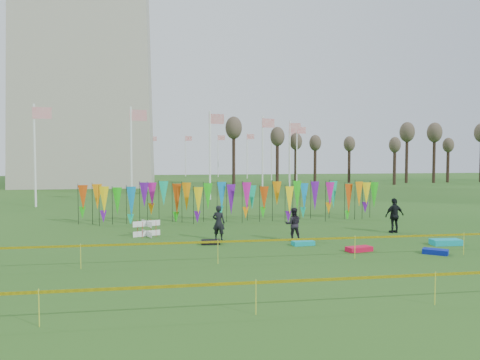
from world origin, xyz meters
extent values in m
plane|color=#1E4A14|center=(0.00, 0.00, 0.00)|extent=(160.00, 160.00, 0.00)
cylinder|color=white|center=(14.00, 48.00, 4.00)|extent=(0.16, 0.16, 8.00)
plane|color=#B5131F|center=(14.60, 48.00, 7.30)|extent=(1.40, 0.00, 1.40)
cylinder|color=white|center=(13.05, 55.25, 4.00)|extent=(0.16, 0.16, 8.00)
plane|color=#B5131F|center=(13.65, 55.25, 7.30)|extent=(1.40, 0.00, 1.40)
cylinder|color=white|center=(10.25, 62.00, 4.00)|extent=(0.16, 0.16, 8.00)
plane|color=#B5131F|center=(10.85, 62.00, 7.30)|extent=(1.40, 0.00, 1.40)
cylinder|color=white|center=(5.80, 67.80, 4.00)|extent=(0.16, 0.16, 8.00)
plane|color=#B5131F|center=(6.40, 67.80, 7.30)|extent=(1.40, 0.00, 1.40)
cylinder|color=white|center=(0.00, 72.25, 4.00)|extent=(0.16, 0.16, 8.00)
plane|color=#B5131F|center=(0.60, 72.25, 7.30)|extent=(1.40, 0.00, 1.40)
cylinder|color=white|center=(-6.75, 75.05, 4.00)|extent=(0.16, 0.16, 8.00)
plane|color=#B5131F|center=(-6.15, 75.05, 7.30)|extent=(1.40, 0.00, 1.40)
cylinder|color=white|center=(-14.00, 76.00, 4.00)|extent=(0.16, 0.16, 8.00)
plane|color=#B5131F|center=(-13.40, 76.00, 7.30)|extent=(1.40, 0.00, 1.40)
cylinder|color=white|center=(-21.25, 75.05, 4.00)|extent=(0.16, 0.16, 8.00)
plane|color=#B5131F|center=(-20.65, 75.05, 7.30)|extent=(1.40, 0.00, 1.40)
cylinder|color=white|center=(-28.00, 72.25, 4.00)|extent=(0.16, 0.16, 8.00)
plane|color=#B5131F|center=(-27.40, 72.25, 7.30)|extent=(1.40, 0.00, 1.40)
cylinder|color=white|center=(-14.00, 20.00, 4.00)|extent=(0.16, 0.16, 8.00)
plane|color=#B5131F|center=(-13.40, 20.00, 7.30)|extent=(1.40, 0.00, 1.40)
cylinder|color=white|center=(-6.75, 20.95, 4.00)|extent=(0.16, 0.16, 8.00)
plane|color=#B5131F|center=(-6.15, 20.95, 7.30)|extent=(1.40, 0.00, 1.40)
cylinder|color=white|center=(0.00, 23.75, 4.00)|extent=(0.16, 0.16, 8.00)
plane|color=#B5131F|center=(0.60, 23.75, 7.30)|extent=(1.40, 0.00, 1.40)
cylinder|color=white|center=(5.80, 28.20, 4.00)|extent=(0.16, 0.16, 8.00)
plane|color=#B5131F|center=(6.40, 28.20, 7.30)|extent=(1.40, 0.00, 1.40)
cylinder|color=white|center=(10.25, 34.00, 4.00)|extent=(0.16, 0.16, 8.00)
plane|color=#B5131F|center=(10.85, 34.00, 7.30)|extent=(1.40, 0.00, 1.40)
cylinder|color=white|center=(13.05, 40.75, 4.00)|extent=(0.16, 0.16, 8.00)
plane|color=#B5131F|center=(13.65, 40.75, 7.30)|extent=(1.40, 0.00, 1.40)
cylinder|color=black|center=(-9.00, 9.44, 1.18)|extent=(0.03, 0.03, 2.36)
cone|color=#C9430B|center=(-8.72, 9.44, 1.48)|extent=(0.64, 0.64, 1.60)
cylinder|color=black|center=(-8.33, 9.44, 1.18)|extent=(0.03, 0.03, 2.36)
cone|color=orange|center=(-8.05, 9.44, 1.48)|extent=(0.64, 0.64, 1.60)
cylinder|color=black|center=(-7.67, 9.44, 1.18)|extent=(0.03, 0.03, 2.36)
cone|color=yellow|center=(-7.39, 9.44, 1.48)|extent=(0.64, 0.64, 1.60)
cylinder|color=black|center=(-7.00, 9.44, 1.18)|extent=(0.03, 0.03, 2.36)
cone|color=#1EBF15|center=(-6.72, 9.44, 1.48)|extent=(0.64, 0.64, 1.60)
cylinder|color=black|center=(-6.33, 9.44, 1.18)|extent=(0.03, 0.03, 2.36)
cone|color=#0B7FC4|center=(-6.05, 9.44, 1.48)|extent=(0.64, 0.64, 1.60)
cylinder|color=black|center=(-5.67, 9.44, 1.18)|extent=(0.03, 0.03, 2.36)
cone|color=#611198|center=(-5.39, 9.44, 1.48)|extent=(0.64, 0.64, 1.60)
cylinder|color=black|center=(-5.00, 9.44, 1.18)|extent=(0.03, 0.03, 2.36)
cone|color=#C41592|center=(-4.72, 9.44, 1.48)|extent=(0.64, 0.64, 1.60)
cylinder|color=black|center=(-4.33, 9.44, 1.18)|extent=(0.03, 0.03, 2.36)
cone|color=#0BB080|center=(-4.05, 9.44, 1.48)|extent=(0.64, 0.64, 1.60)
cylinder|color=black|center=(-3.67, 9.44, 1.18)|extent=(0.03, 0.03, 2.36)
cone|color=#C9430B|center=(-3.39, 9.44, 1.48)|extent=(0.64, 0.64, 1.60)
cylinder|color=black|center=(-3.00, 9.44, 1.18)|extent=(0.03, 0.03, 2.36)
cone|color=orange|center=(-2.72, 9.44, 1.48)|extent=(0.64, 0.64, 1.60)
cylinder|color=black|center=(-2.33, 9.44, 1.18)|extent=(0.03, 0.03, 2.36)
cone|color=yellow|center=(-2.05, 9.44, 1.48)|extent=(0.64, 0.64, 1.60)
cylinder|color=black|center=(-1.67, 9.44, 1.18)|extent=(0.03, 0.03, 2.36)
cone|color=#1EBF15|center=(-1.39, 9.44, 1.48)|extent=(0.64, 0.64, 1.60)
cylinder|color=black|center=(-1.00, 9.44, 1.18)|extent=(0.03, 0.03, 2.36)
cone|color=#0B7FC4|center=(-0.72, 9.44, 1.48)|extent=(0.64, 0.64, 1.60)
cylinder|color=black|center=(-0.33, 9.44, 1.18)|extent=(0.03, 0.03, 2.36)
cone|color=#611198|center=(-0.05, 9.44, 1.48)|extent=(0.64, 0.64, 1.60)
cylinder|color=black|center=(0.33, 9.44, 1.18)|extent=(0.03, 0.03, 2.36)
cone|color=#C41592|center=(0.61, 9.44, 1.48)|extent=(0.64, 0.64, 1.60)
cylinder|color=black|center=(1.00, 9.44, 1.18)|extent=(0.03, 0.03, 2.36)
cone|color=#0BB080|center=(1.28, 9.44, 1.48)|extent=(0.64, 0.64, 1.60)
cylinder|color=black|center=(1.67, 9.44, 1.18)|extent=(0.03, 0.03, 2.36)
cone|color=#C9430B|center=(1.95, 9.44, 1.48)|extent=(0.64, 0.64, 1.60)
cylinder|color=black|center=(2.33, 9.44, 1.18)|extent=(0.03, 0.03, 2.36)
cone|color=orange|center=(2.61, 9.44, 1.48)|extent=(0.64, 0.64, 1.60)
cylinder|color=black|center=(3.00, 9.44, 1.18)|extent=(0.03, 0.03, 2.36)
cone|color=yellow|center=(3.28, 9.44, 1.48)|extent=(0.64, 0.64, 1.60)
cylinder|color=black|center=(3.67, 9.44, 1.18)|extent=(0.03, 0.03, 2.36)
cone|color=#1EBF15|center=(3.95, 9.44, 1.48)|extent=(0.64, 0.64, 1.60)
cylinder|color=black|center=(4.33, 9.44, 1.18)|extent=(0.03, 0.03, 2.36)
cone|color=#0B7FC4|center=(4.61, 9.44, 1.48)|extent=(0.64, 0.64, 1.60)
cylinder|color=black|center=(5.00, 9.44, 1.18)|extent=(0.03, 0.03, 2.36)
cone|color=#611198|center=(5.28, 9.44, 1.48)|extent=(0.64, 0.64, 1.60)
cylinder|color=black|center=(5.67, 9.44, 1.18)|extent=(0.03, 0.03, 2.36)
cone|color=#C41592|center=(5.95, 9.44, 1.48)|extent=(0.64, 0.64, 1.60)
cylinder|color=black|center=(6.33, 9.44, 1.18)|extent=(0.03, 0.03, 2.36)
cone|color=#0BB080|center=(6.61, 9.44, 1.48)|extent=(0.64, 0.64, 1.60)
cylinder|color=black|center=(7.00, 9.44, 1.18)|extent=(0.03, 0.03, 2.36)
cone|color=#C9430B|center=(7.28, 9.44, 1.48)|extent=(0.64, 0.64, 1.60)
cylinder|color=black|center=(7.67, 9.44, 1.18)|extent=(0.03, 0.03, 2.36)
cone|color=orange|center=(7.95, 9.44, 1.48)|extent=(0.64, 0.64, 1.60)
cylinder|color=black|center=(8.33, 9.44, 1.18)|extent=(0.03, 0.03, 2.36)
cone|color=yellow|center=(8.61, 9.44, 1.48)|extent=(0.64, 0.64, 1.60)
cylinder|color=black|center=(9.00, 9.44, 1.18)|extent=(0.03, 0.03, 2.36)
cone|color=#1EBF15|center=(9.28, 9.44, 1.48)|extent=(0.64, 0.64, 1.60)
cube|color=yellow|center=(0.00, -1.36, 0.82)|extent=(26.00, 0.01, 0.08)
cylinder|color=#CDD62F|center=(-7.00, -1.36, 0.45)|extent=(0.02, 0.02, 0.90)
cylinder|color=#CDD62F|center=(-2.00, -1.36, 0.45)|extent=(0.02, 0.02, 0.90)
cylinder|color=#CDD62F|center=(3.00, -1.36, 0.45)|extent=(0.02, 0.02, 0.90)
cylinder|color=#CDD62F|center=(8.00, -1.36, 0.45)|extent=(0.02, 0.02, 0.90)
cube|color=yellow|center=(0.00, -7.03, 0.82)|extent=(26.00, 0.01, 0.08)
cylinder|color=#CDD62F|center=(-7.00, -7.03, 0.45)|extent=(0.02, 0.02, 0.90)
cylinder|color=#CDD62F|center=(-2.00, -7.03, 0.45)|extent=(0.02, 0.02, 0.90)
cylinder|color=#CDD62F|center=(3.00, -7.03, 0.45)|extent=(0.02, 0.02, 0.90)
cylinder|color=#34231A|center=(6.00, 44.00, 3.20)|extent=(0.44, 0.44, 6.40)
ellipsoid|color=brown|center=(6.00, 44.00, 6.56)|extent=(1.92, 1.92, 2.56)
cylinder|color=#34231A|center=(10.00, 44.00, 3.20)|extent=(0.44, 0.44, 6.40)
ellipsoid|color=brown|center=(10.00, 44.00, 6.56)|extent=(1.92, 1.92, 2.56)
cylinder|color=#34231A|center=(14.00, 44.00, 3.20)|extent=(0.44, 0.44, 6.40)
ellipsoid|color=brown|center=(14.00, 44.00, 6.56)|extent=(1.92, 1.92, 2.56)
cylinder|color=#34231A|center=(18.00, 44.00, 3.20)|extent=(0.44, 0.44, 6.40)
ellipsoid|color=brown|center=(18.00, 44.00, 6.56)|extent=(1.92, 1.92, 2.56)
cylinder|color=#34231A|center=(22.00, 44.00, 3.20)|extent=(0.44, 0.44, 6.40)
ellipsoid|color=brown|center=(22.00, 44.00, 6.56)|extent=(1.92, 1.92, 2.56)
cylinder|color=#34231A|center=(26.00, 44.00, 3.20)|extent=(0.44, 0.44, 6.40)
ellipsoid|color=brown|center=(26.00, 44.00, 6.56)|extent=(1.92, 1.92, 2.56)
cylinder|color=#34231A|center=(30.00, 44.00, 3.20)|extent=(0.44, 0.44, 6.40)
ellipsoid|color=brown|center=(30.00, 44.00, 6.56)|extent=(1.92, 1.92, 2.56)
cylinder|color=#34231A|center=(34.00, 44.00, 3.20)|extent=(0.44, 0.44, 6.40)
ellipsoid|color=brown|center=(34.00, 44.00, 6.56)|extent=(1.92, 1.92, 2.56)
cylinder|color=#34231A|center=(38.00, 44.00, 3.20)|extent=(0.44, 0.44, 6.40)
ellipsoid|color=brown|center=(38.00, 44.00, 6.56)|extent=(1.92, 1.92, 2.56)
cylinder|color=#34231A|center=(42.00, 44.00, 3.20)|extent=(0.44, 0.44, 6.40)
cylinder|color=red|center=(-5.32, 4.66, 0.40)|extent=(0.02, 0.02, 0.79)
cylinder|color=red|center=(-4.63, 4.66, 0.40)|extent=(0.02, 0.02, 0.79)
cylinder|color=red|center=(-5.32, 5.36, 0.40)|extent=(0.02, 0.02, 0.79)
cylinder|color=red|center=(-4.63, 5.36, 0.40)|extent=(0.02, 0.02, 0.79)
imported|color=black|center=(-1.57, 3.47, 0.83)|extent=(0.73, 0.64, 1.66)
imported|color=black|center=(1.87, 2.72, 0.78)|extent=(0.82, 0.58, 1.56)
imported|color=black|center=(7.66, 4.07, 0.90)|extent=(1.12, 0.73, 1.80)
cube|color=#0BA7AD|center=(2.00, 1.60, 0.10)|extent=(1.02, 0.59, 0.19)
cube|color=#091E9D|center=(6.76, -1.09, 0.10)|extent=(1.07, 0.99, 0.20)
cube|color=red|center=(3.92, -0.07, 0.10)|extent=(1.17, 0.73, 0.20)
cube|color=black|center=(-2.05, 2.50, 0.10)|extent=(0.86, 0.52, 0.19)
cube|color=#0DA5B8|center=(8.35, 0.63, 0.13)|extent=(1.35, 0.70, 0.25)
camera|label=1|loc=(-4.10, -18.37, 4.00)|focal=35.00mm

